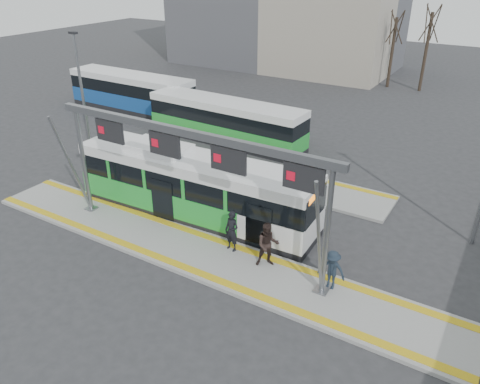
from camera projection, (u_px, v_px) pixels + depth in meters
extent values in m
plane|color=#2D2D30|center=(196.00, 254.00, 19.60)|extent=(120.00, 120.00, 0.00)
cube|color=gray|center=(196.00, 252.00, 19.57)|extent=(22.00, 3.00, 0.15)
cube|color=gray|center=(221.00, 166.00, 27.51)|extent=(20.00, 3.00, 0.15)
cube|color=gold|center=(211.00, 238.00, 20.41)|extent=(22.00, 0.35, 0.02)
cube|color=gold|center=(179.00, 265.00, 18.65)|extent=(22.00, 0.35, 0.02)
cube|color=gold|center=(232.00, 159.00, 28.35)|extent=(20.00, 0.35, 0.02)
cylinder|color=slate|center=(84.00, 161.00, 21.64)|extent=(0.20, 0.20, 5.05)
cube|color=slate|center=(91.00, 208.00, 22.77)|extent=(0.50, 0.50, 0.06)
cylinder|color=slate|center=(72.00, 166.00, 21.10)|extent=(0.12, 1.46, 4.90)
cylinder|color=slate|center=(327.00, 233.00, 16.07)|extent=(0.20, 0.20, 5.05)
cube|color=slate|center=(321.00, 290.00, 17.20)|extent=(0.50, 0.50, 0.06)
cylinder|color=slate|center=(319.00, 242.00, 15.53)|extent=(0.12, 1.46, 4.90)
cube|color=slate|center=(184.00, 132.00, 17.71)|extent=(13.00, 0.25, 0.30)
cube|color=black|center=(110.00, 131.00, 19.88)|extent=(1.50, 0.12, 0.95)
cube|color=#B30B1E|center=(101.00, 130.00, 20.04)|extent=(0.32, 0.02, 0.32)
cube|color=black|center=(165.00, 144.00, 18.49)|extent=(1.50, 0.12, 0.95)
cube|color=#B30B1E|center=(155.00, 143.00, 18.64)|extent=(0.32, 0.02, 0.32)
cube|color=black|center=(228.00, 160.00, 17.10)|extent=(1.50, 0.12, 0.95)
cube|color=#B30B1E|center=(217.00, 158.00, 17.25)|extent=(0.32, 0.02, 0.32)
cube|color=black|center=(304.00, 178.00, 15.70)|extent=(1.50, 0.12, 0.95)
cube|color=#B30B1E|center=(291.00, 176.00, 15.86)|extent=(0.32, 0.02, 0.32)
cube|color=black|center=(196.00, 212.00, 22.45)|extent=(11.97, 3.01, 0.35)
cube|color=green|center=(196.00, 198.00, 22.11)|extent=(11.97, 3.01, 1.14)
cube|color=black|center=(195.00, 178.00, 21.63)|extent=(11.97, 2.94, 0.99)
cube|color=white|center=(194.00, 163.00, 21.29)|extent=(11.97, 3.01, 0.49)
cube|color=orange|center=(317.00, 194.00, 18.78)|extent=(0.12, 1.77, 0.28)
cube|color=white|center=(159.00, 147.00, 21.97)|extent=(3.04, 1.89, 0.30)
cylinder|color=black|center=(114.00, 196.00, 23.23)|extent=(1.00, 0.34, 0.99)
cylinder|color=black|center=(143.00, 179.00, 24.97)|extent=(1.00, 0.34, 0.99)
cylinder|color=black|center=(251.00, 236.00, 19.90)|extent=(1.00, 0.34, 0.99)
cylinder|color=black|center=(274.00, 214.00, 21.63)|extent=(1.00, 0.34, 0.99)
cube|color=black|center=(226.00, 139.00, 31.41)|extent=(11.17, 2.75, 0.32)
cube|color=green|center=(226.00, 129.00, 31.10)|extent=(11.17, 2.75, 1.06)
cube|color=black|center=(226.00, 115.00, 30.65)|extent=(11.17, 2.68, 0.92)
cube|color=white|center=(226.00, 104.00, 30.33)|extent=(11.17, 2.75, 0.46)
cylinder|color=black|center=(172.00, 128.00, 32.41)|extent=(0.93, 0.31, 0.92)
cylinder|color=black|center=(190.00, 120.00, 33.95)|extent=(0.93, 0.31, 0.92)
cylinder|color=black|center=(261.00, 149.00, 28.88)|extent=(0.93, 0.31, 0.92)
cylinder|color=black|center=(277.00, 140.00, 30.41)|extent=(0.93, 0.31, 0.92)
cube|color=black|center=(133.00, 108.00, 37.80)|extent=(11.04, 2.51, 0.34)
cube|color=navy|center=(132.00, 99.00, 37.47)|extent=(11.04, 2.51, 1.10)
cube|color=black|center=(131.00, 86.00, 37.00)|extent=(11.04, 2.44, 0.96)
cube|color=white|center=(130.00, 77.00, 36.68)|extent=(11.04, 2.51, 0.48)
cylinder|color=black|center=(89.00, 100.00, 38.65)|extent=(0.96, 0.29, 0.96)
cylinder|color=black|center=(108.00, 94.00, 40.28)|extent=(0.96, 0.29, 0.96)
cylinder|color=black|center=(155.00, 114.00, 35.29)|extent=(0.96, 0.29, 0.96)
cylinder|color=black|center=(173.00, 107.00, 36.92)|extent=(0.96, 0.29, 0.96)
imported|color=black|center=(232.00, 231.00, 19.24)|extent=(0.70, 0.51, 1.78)
imported|color=black|center=(268.00, 245.00, 18.26)|extent=(1.15, 1.10, 1.87)
imported|color=#1D2935|center=(332.00, 270.00, 17.04)|extent=(1.05, 0.63, 1.59)
cylinder|color=#382B21|center=(392.00, 53.00, 43.03)|extent=(0.28, 0.28, 6.24)
cylinder|color=#382B21|center=(426.00, 53.00, 41.57)|extent=(0.28, 0.28, 6.83)
cylinder|color=#382B21|center=(238.00, 31.00, 51.47)|extent=(0.28, 0.28, 7.48)
cylinder|color=slate|center=(83.00, 99.00, 27.26)|extent=(0.16, 0.16, 7.39)
cube|color=black|center=(73.00, 33.00, 25.59)|extent=(0.50, 0.25, 0.12)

